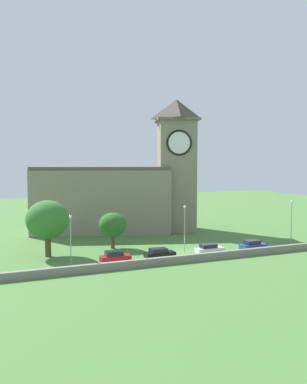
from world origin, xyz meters
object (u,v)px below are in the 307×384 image
(car_blue, at_px, (253,245))
(streetlamp_west_end, at_px, (71,232))
(church, at_px, (121,190))
(car_red, at_px, (115,257))
(car_white, at_px, (209,249))
(streetlamp_west_mid, at_px, (185,222))
(car_black, at_px, (159,253))
(streetlamp_central, at_px, (292,215))
(tree_riverside_east, at_px, (48,220))
(tree_churchyard, at_px, (113,225))

(car_blue, height_order, streetlamp_west_end, streetlamp_west_end)
(church, xyz_separation_m, car_red, (-9.48, -26.25, -7.75))
(car_white, distance_m, streetlamp_west_mid, 5.83)
(church, distance_m, car_blue, 31.24)
(car_white, distance_m, streetlamp_west_end, 21.88)
(car_red, xyz_separation_m, car_black, (7.04, 0.22, -0.12))
(car_black, height_order, car_blue, car_blue)
(car_white, relative_size, car_blue, 1.05)
(streetlamp_central, xyz_separation_m, tree_riverside_east, (-41.68, 6.31, 0.63))
(car_white, xyz_separation_m, streetlamp_west_mid, (-2.96, 2.78, 4.18))
(car_red, bearing_deg, tree_riverside_east, 134.99)
(car_white, relative_size, tree_riverside_east, 0.52)
(streetlamp_west_end, bearing_deg, car_white, -4.98)
(car_blue, relative_size, streetlamp_central, 0.56)
(car_black, xyz_separation_m, tree_riverside_east, (-15.27, 8.02, 4.87))
(church, bearing_deg, car_red, -109.86)
(streetlamp_west_end, xyz_separation_m, streetlamp_central, (39.40, 0.08, 0.34))
(church, height_order, tree_churchyard, church)
(tree_riverside_east, xyz_separation_m, tree_churchyard, (10.88, 1.74, -1.72))
(car_red, xyz_separation_m, car_white, (15.50, -0.03, -0.10))
(streetlamp_west_end, height_order, tree_churchyard, streetlamp_west_end)
(car_black, distance_m, car_blue, 16.32)
(tree_riverside_east, bearing_deg, streetlamp_central, -8.61)
(car_white, bearing_deg, streetlamp_west_end, 175.02)
(car_black, bearing_deg, streetlamp_west_end, 172.87)
(streetlamp_west_end, relative_size, streetlamp_central, 0.92)
(car_black, bearing_deg, streetlamp_west_mid, 24.76)
(streetlamp_central, bearing_deg, church, 134.57)
(car_red, xyz_separation_m, streetlamp_west_mid, (12.54, 2.75, 4.07))
(church, height_order, streetlamp_west_end, church)
(car_blue, bearing_deg, church, 117.25)
(tree_churchyard, bearing_deg, car_black, -65.80)
(car_white, height_order, streetlamp_west_end, streetlamp_west_end)
(car_black, height_order, streetlamp_west_end, streetlamp_west_end)
(streetlamp_west_end, height_order, streetlamp_central, streetlamp_central)
(tree_churchyard, bearing_deg, streetlamp_central, -14.65)
(church, bearing_deg, car_black, -95.36)
(car_blue, relative_size, streetlamp_west_end, 0.61)
(car_white, height_order, streetlamp_west_mid, streetlamp_west_mid)
(streetlamp_central, height_order, tree_riverside_east, tree_riverside_east)
(streetlamp_west_mid, relative_size, tree_riverside_east, 0.87)
(car_blue, relative_size, streetlamp_west_mid, 0.57)
(car_blue, relative_size, tree_riverside_east, 0.50)
(streetlamp_west_mid, bearing_deg, tree_churchyard, 143.85)
(car_black, relative_size, streetlamp_west_end, 0.66)
(car_black, bearing_deg, tree_churchyard, 114.20)
(car_white, relative_size, streetlamp_west_mid, 0.60)
(car_white, xyz_separation_m, tree_riverside_east, (-23.74, 8.27, 4.86))
(streetlamp_west_mid, relative_size, streetlamp_central, 0.99)
(streetlamp_west_end, distance_m, tree_riverside_east, 6.86)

